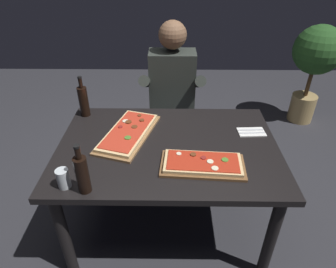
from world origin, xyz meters
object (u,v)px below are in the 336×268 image
Objects in this scene: pizza_rectangular_front at (203,164)px; pizza_rectangular_left at (128,133)px; potted_plant_corner at (315,60)px; wine_bottle_dark at (84,101)px; seated_diner at (172,94)px; tumbler_near_camera at (64,179)px; oil_bottle_amber at (82,174)px; dining_table at (168,157)px; diner_chair at (172,113)px.

pizza_rectangular_front is 0.57m from pizza_rectangular_left.
potted_plant_corner reaches higher than pizza_rectangular_left.
seated_diner is at bearing 29.29° from wine_bottle_dark.
oil_bottle_amber is at bearing -14.20° from tumbler_near_camera.
potted_plant_corner is at bearing 45.22° from dining_table.
seated_diner is (0.57, 1.12, -0.05)m from tumbler_near_camera.
diner_chair is (0.57, 1.24, -0.30)m from tumbler_near_camera.
wine_bottle_dark is 1.05× the size of oil_bottle_amber.
pizza_rectangular_left is 0.45× the size of seated_diner.
pizza_rectangular_left is 0.55m from oil_bottle_amber.
oil_bottle_amber is at bearing -111.45° from seated_diner.
pizza_rectangular_left is 0.45m from wine_bottle_dark.
oil_bottle_amber is 0.22× the size of seated_diner.
potted_plant_corner is (2.00, 2.00, -0.11)m from oil_bottle_amber.
pizza_rectangular_left is at bearing 60.70° from tumbler_near_camera.
dining_table is at bearing 44.15° from oil_bottle_amber.
dining_table is 0.74m from seated_diner.
tumbler_near_camera is at bearing -84.32° from wine_bottle_dark.
tumbler_near_camera is 1.40m from diner_chair.
wine_bottle_dark is at bearing -150.71° from seated_diner.
pizza_rectangular_left is at bearing 158.08° from dining_table.
wine_bottle_dark reaches higher than diner_chair.
pizza_rectangular_front is 1.01m from wine_bottle_dark.
dining_table is at bearing -134.78° from potted_plant_corner.
pizza_rectangular_left is 1.99× the size of wine_bottle_dark.
diner_chair reaches higher than pizza_rectangular_left.
tumbler_near_camera is at bearing -114.59° from diner_chair.
potted_plant_corner is at bearing 44.99° from oil_bottle_amber.
tumbler_near_camera is at bearing -166.99° from pizza_rectangular_front.
tumbler_near_camera reaches higher than pizza_rectangular_front.
dining_table is 0.68m from tumbler_near_camera.
potted_plant_corner reaches higher than diner_chair.
tumbler_near_camera is at bearing -116.87° from seated_diner.
tumbler_near_camera is 1.25m from seated_diner.
seated_diner is 1.20× the size of potted_plant_corner.
seated_diner is (0.03, 0.74, 0.10)m from dining_table.
pizza_rectangular_front is at bearing -79.44° from seated_diner.
tumbler_near_camera is 0.10× the size of potted_plant_corner.
potted_plant_corner is at bearing 28.80° from seated_diner.
diner_chair reaches higher than tumbler_near_camera.
pizza_rectangular_left is 0.69× the size of diner_chair.
oil_bottle_amber is (0.19, -0.79, -0.00)m from wine_bottle_dark.
pizza_rectangular_front is 0.37× the size of seated_diner.
diner_chair is at bearing 36.79° from wine_bottle_dark.
wine_bottle_dark is 0.27× the size of potted_plant_corner.
potted_plant_corner is at bearing 25.28° from diner_chair.
diner_chair is (0.64, 0.48, -0.37)m from wine_bottle_dark.
dining_table is 1.61× the size of diner_chair.
wine_bottle_dark is 0.35× the size of diner_chair.
seated_diner reaches higher than diner_chair.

